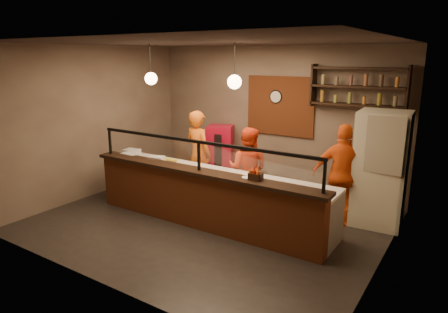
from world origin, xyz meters
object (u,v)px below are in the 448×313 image
Objects in this scene: cook_right at (343,175)px; pizza_dough at (250,178)px; wall_clock at (276,97)px; cook_mid at (248,169)px; condiment_caddy at (256,176)px; cook_left at (198,154)px; fridge at (381,169)px; pepper_mill at (323,185)px; red_cooler at (220,154)px.

cook_right is 1.67m from pizza_dough.
wall_clock reaches higher than cook_mid.
condiment_caddy is (0.99, -2.72, -0.98)m from wall_clock.
cook_mid is 0.80m from pizza_dough.
condiment_caddy is at bearing 113.46° from cook_mid.
condiment_caddy is at bearing 159.87° from cook_left.
cook_right is 0.66m from fridge.
pizza_dough is at bearing 161.53° from pepper_mill.
fridge is at bearing -159.89° from cook_left.
pepper_mill is (3.38, -2.41, 0.48)m from red_cooler.
fridge is 2.39m from condiment_caddy.
cook_left is 0.91× the size of fridge.
condiment_caddy is at bearing 43.32° from cook_right.
cook_mid is at bearing -63.28° from red_cooler.
condiment_caddy is (2.27, -2.41, 0.43)m from red_cooler.
fridge is at bearing 50.80° from condiment_caddy.
cook_left is 3.51× the size of pizza_dough.
fridge is at bearing -31.30° from red_cooler.
red_cooler is (-3.23, 0.91, -0.23)m from cook_right.
pepper_mill is (0.15, -1.50, 0.25)m from cook_right.
pepper_mill is at bearing -106.27° from fridge.
cook_left reaches higher than pepper_mill.
cook_mid reaches higher than pepper_mill.
cook_mid is at bearing 124.68° from condiment_caddy.
fridge is (2.31, 0.69, 0.20)m from cook_mid.
condiment_caddy is at bearing 179.80° from pepper_mill.
cook_left is 1.33m from cook_mid.
pizza_dough is at bearing 127.08° from condiment_caddy.
wall_clock reaches higher than condiment_caddy.
fridge is at bearing -161.10° from cook_right.
cook_left reaches higher than cook_mid.
fridge is at bearing 35.88° from pizza_dough.
wall_clock is 1.93m from red_cooler.
fridge is (3.63, 0.53, 0.10)m from cook_left.
cook_right is at bearing 37.05° from pizza_dough.
wall_clock is 2.02m from cook_mid.
fridge is 10.01× the size of condiment_caddy.
cook_left is 1.36× the size of red_cooler.
pizza_dough is (0.43, -0.67, 0.07)m from cook_mid.
wall_clock is at bearing 156.75° from fridge.
pepper_mill is (3.23, -1.32, 0.23)m from cook_left.
pizza_dough is (-1.88, -1.36, -0.12)m from fridge.
condiment_caddy is (0.37, -0.49, 0.21)m from pizza_dough.
cook_left reaches higher than pizza_dough.
red_cooler reaches higher than pizza_dough.
cook_mid is 0.90× the size of cook_right.
cook_mid is at bearing -167.47° from fridge.
red_cooler is at bearing 167.50° from fridge.
fridge reaches higher than red_cooler.
pizza_dough is (1.75, -0.83, -0.03)m from cook_left.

